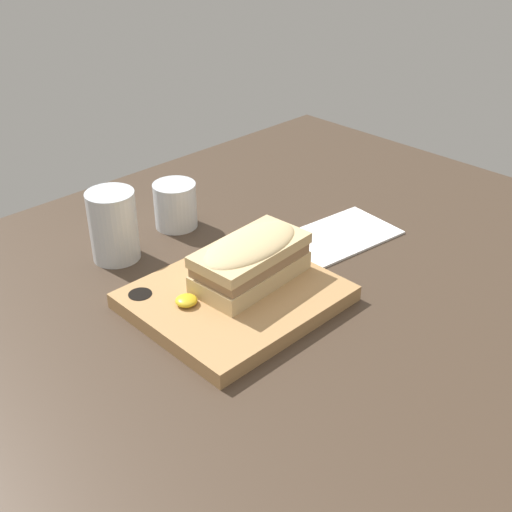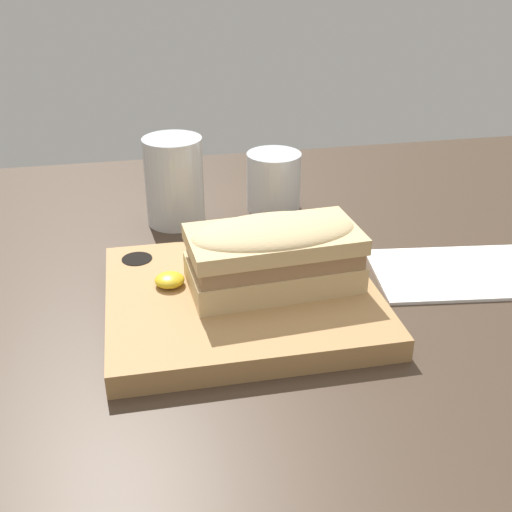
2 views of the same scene
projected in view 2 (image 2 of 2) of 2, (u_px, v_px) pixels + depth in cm
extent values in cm
cube|color=#423326|center=(269.00, 322.00, 69.05)|extent=(143.08, 106.73, 2.00)
cube|color=tan|center=(242.00, 299.00, 69.08)|extent=(28.52, 25.16, 2.46)
cylinder|color=black|center=(137.00, 263.00, 74.77)|extent=(3.52, 3.52, 1.23)
cube|color=#DBBC84|center=(273.00, 272.00, 68.79)|extent=(18.54, 10.39, 2.84)
cube|color=#9E7A56|center=(274.00, 254.00, 67.73)|extent=(17.80, 9.97, 1.71)
cube|color=#DBBC84|center=(274.00, 239.00, 66.94)|extent=(18.54, 10.39, 1.70)
ellipsoid|color=#DBBC84|center=(274.00, 233.00, 66.61)|extent=(18.17, 10.18, 2.55)
ellipsoid|color=gold|center=(170.00, 280.00, 68.89)|extent=(3.22, 3.22, 1.29)
cylinder|color=silver|center=(174.00, 181.00, 86.95)|extent=(7.98, 7.98, 12.02)
cylinder|color=silver|center=(176.00, 202.00, 88.39)|extent=(7.02, 7.02, 5.41)
cylinder|color=silver|center=(274.00, 181.00, 91.94)|extent=(7.77, 7.77, 8.34)
cylinder|color=#470A14|center=(274.00, 190.00, 92.55)|extent=(6.99, 6.99, 5.31)
cube|color=white|center=(463.00, 273.00, 76.30)|extent=(22.48, 15.24, 0.40)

